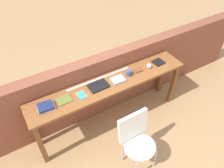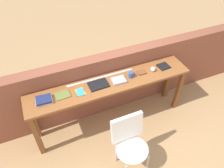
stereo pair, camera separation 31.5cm
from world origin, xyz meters
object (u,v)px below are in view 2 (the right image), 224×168
book_stack_leftmost (44,100)px  leather_journal_brown (141,72)px  pamphlet_pile_colourful (80,92)px  mug (131,75)px  book_open_centre (98,85)px  book_repair_rightmost (164,66)px  sports_ball_small (153,69)px  chair_white_moulded (130,142)px  magazine_cycling (63,95)px

book_stack_leftmost → leather_journal_brown: bearing=0.8°
pamphlet_pile_colourful → mug: bearing=1.1°
book_open_centre → book_repair_rightmost: size_ratio=1.62×
mug → sports_ball_small: (0.38, -0.01, -0.01)m
chair_white_moulded → book_repair_rightmost: book_repair_rightmost is taller
chair_white_moulded → pamphlet_pile_colourful: bearing=117.1°
chair_white_moulded → mug: (0.39, 0.82, 0.40)m
chair_white_moulded → leather_journal_brown: bearing=55.4°
sports_ball_small → chair_white_moulded: bearing=-133.3°
book_repair_rightmost → chair_white_moulded: bearing=-143.8°
pamphlet_pile_colourful → mug: mug is taller
mug → book_open_centre: bearing=178.0°
pamphlet_pile_colourful → leather_journal_brown: (0.99, 0.04, 0.01)m
pamphlet_pile_colourful → mug: 0.80m
chair_white_moulded → sports_ball_small: size_ratio=11.74×
chair_white_moulded → magazine_cycling: bearing=128.0°
mug → pamphlet_pile_colourful: bearing=-178.9°
book_stack_leftmost → sports_ball_small: (1.67, -0.01, 0.01)m
mug → leather_journal_brown: size_ratio=0.85×
leather_journal_brown → book_open_centre: bearing=-177.2°
chair_white_moulded → book_repair_rightmost: (0.98, 0.84, 0.36)m
book_open_centre → book_repair_rightmost: (1.11, 0.00, -0.00)m
book_stack_leftmost → leather_journal_brown: 1.49m
pamphlet_pile_colourful → book_repair_rightmost: 1.39m
book_stack_leftmost → book_open_centre: 0.78m
leather_journal_brown → magazine_cycling: bearing=-177.3°
book_open_centre → pamphlet_pile_colourful: bearing=-174.8°
book_stack_leftmost → magazine_cycling: bearing=4.2°
book_open_centre → book_repair_rightmost: book_open_centre is taller
book_open_centre → sports_ball_small: bearing=-2.9°
mug → book_repair_rightmost: bearing=2.0°
book_stack_leftmost → mug: size_ratio=2.14×
sports_ball_small → leather_journal_brown: bearing=171.9°
book_stack_leftmost → book_repair_rightmost: 1.89m
book_open_centre → magazine_cycling: bearing=178.6°
book_open_centre → mug: bearing=-3.4°
pamphlet_pile_colourful → book_repair_rightmost: (1.39, 0.04, 0.01)m
book_open_centre → sports_ball_small: size_ratio=3.71×
chair_white_moulded → mug: bearing=64.6°
mug → chair_white_moulded: bearing=-115.4°
magazine_cycling → pamphlet_pile_colourful: bearing=-10.5°
book_open_centre → leather_journal_brown: bearing=-1.2°
book_open_centre → book_repair_rightmost: bearing=-1.2°
book_open_centre → leather_journal_brown: 0.71m
book_stack_leftmost → mug: bearing=0.0°
book_stack_leftmost → magazine_cycling: (0.25, 0.02, -0.02)m
leather_journal_brown → sports_ball_small: 0.19m
book_repair_rightmost → leather_journal_brown: bearing=175.6°
magazine_cycling → pamphlet_pile_colourful: 0.25m
chair_white_moulded → book_repair_rightmost: 1.34m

